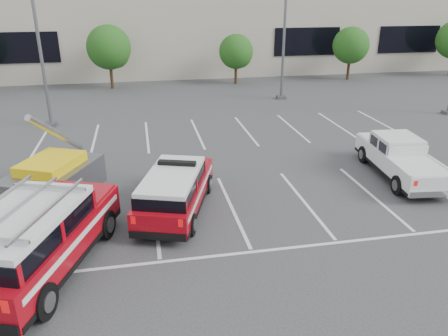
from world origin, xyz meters
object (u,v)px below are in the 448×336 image
object	(u,v)px
tree_mid_right	(237,53)
light_pole_left	(37,31)
tree_right	(351,47)
fire_chief_suv	(175,193)
white_pickup	(400,161)
light_pole_mid	(285,23)
tree_mid_left	(110,49)
convention_building	(166,18)
ladder_suv	(38,242)
utility_rig	(49,180)

from	to	relation	value
tree_mid_right	light_pole_left	size ratio (longest dim) A/B	0.39
tree_right	fire_chief_suv	size ratio (longest dim) A/B	0.85
tree_right	white_pickup	xyz separation A→B (m)	(-7.69, -20.48, -2.13)
light_pole_left	light_pole_mid	xyz separation A→B (m)	(15.00, 4.00, 0.00)
tree_mid_left	white_pickup	world-z (taller)	tree_mid_left
tree_mid_right	light_pole_mid	distance (m)	6.88
light_pole_left	fire_chief_suv	world-z (taller)	light_pole_left
white_pickup	light_pole_left	bearing A→B (deg)	151.78
fire_chief_suv	white_pickup	xyz separation A→B (m)	(9.36, 1.41, -0.07)
tree_mid_left	fire_chief_suv	bearing A→B (deg)	-82.33
tree_mid_right	tree_right	distance (m)	10.00
tree_mid_left	light_pole_mid	xyz separation A→B (m)	(11.91, -6.05, 2.14)
tree_right	white_pickup	size ratio (longest dim) A/B	0.82
tree_mid_left	tree_right	bearing A→B (deg)	-0.00
white_pickup	tree_mid_right	bearing A→B (deg)	102.32
tree_mid_right	convention_building	bearing A→B (deg)	116.57
tree_mid_left	tree_right	world-z (taller)	tree_mid_left
tree_right	tree_mid_right	bearing A→B (deg)	-180.00
tree_right	white_pickup	distance (m)	21.98
convention_building	fire_chief_suv	xyz separation A→B (m)	(-2.14, -31.71, -4.01)
tree_mid_left	tree_mid_right	bearing A→B (deg)	-0.00
fire_chief_suv	ladder_suv	distance (m)	4.82
light_pole_left	white_pickup	world-z (taller)	light_pole_left
convention_building	tree_mid_left	size ratio (longest dim) A/B	12.38
light_pole_left	tree_mid_left	bearing A→B (deg)	72.90
tree_mid_left	light_pole_mid	bearing A→B (deg)	-26.92
ladder_suv	light_pole_mid	bearing A→B (deg)	74.96
tree_mid_right	white_pickup	bearing A→B (deg)	-83.58
light_pole_mid	white_pickup	world-z (taller)	light_pole_mid
utility_rig	tree_mid_left	bearing A→B (deg)	110.43
light_pole_left	light_pole_mid	bearing A→B (deg)	14.93
fire_chief_suv	convention_building	bearing A→B (deg)	104.50
convention_building	tree_mid_left	distance (m)	11.19
tree_mid_right	utility_rig	bearing A→B (deg)	-120.23
convention_building	white_pickup	bearing A→B (deg)	-76.60
tree_right	utility_rig	xyz separation A→B (m)	(-21.53, -19.79, -2.10)
light_pole_mid	ladder_suv	bearing A→B (deg)	-124.67
light_pole_left	fire_chief_suv	xyz separation A→B (m)	(6.04, -11.84, -4.48)
tree_right	light_pole_left	size ratio (longest dim) A/B	0.43
light_pole_left	convention_building	bearing A→B (deg)	67.61
tree_right	light_pole_mid	bearing A→B (deg)	-143.23
convention_building	tree_right	distance (m)	17.96
tree_mid_left	tree_mid_right	world-z (taller)	tree_mid_left
fire_chief_suv	light_pole_mid	bearing A→B (deg)	78.88
convention_building	tree_mid_right	bearing A→B (deg)	-63.43
white_pickup	tree_right	bearing A→B (deg)	75.30
convention_building	tree_right	bearing A→B (deg)	-33.37
ladder_suv	tree_mid_right	bearing A→B (deg)	85.65
convention_building	tree_mid_right	size ratio (longest dim) A/B	15.04
tree_mid_right	fire_chief_suv	distance (m)	23.07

